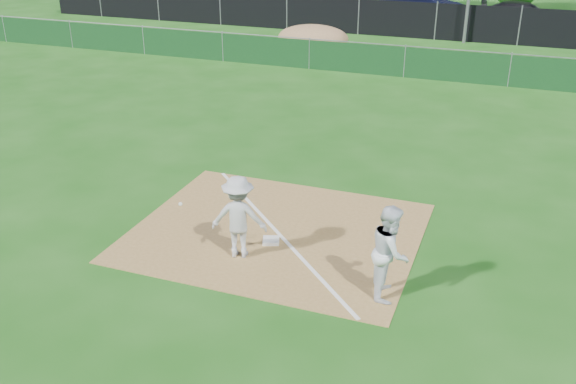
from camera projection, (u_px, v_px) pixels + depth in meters
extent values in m
plane|color=#164F10|center=(374.00, 113.00, 21.49)|extent=(90.00, 90.00, 0.00)
cube|color=olive|center=(276.00, 232.00, 13.83)|extent=(6.00, 5.00, 0.02)
cube|color=white|center=(276.00, 231.00, 13.82)|extent=(5.01, 5.01, 0.01)
cube|color=#0E3616|center=(404.00, 62.00, 25.50)|extent=(44.00, 0.05, 1.20)
ellipsoid|color=olive|center=(313.00, 38.00, 30.07)|extent=(3.38, 2.60, 1.17)
cube|color=black|center=(436.00, 22.00, 32.18)|extent=(46.00, 0.04, 1.80)
cube|color=black|center=(448.00, 23.00, 36.81)|extent=(46.00, 9.00, 0.01)
cube|color=silver|center=(271.00, 241.00, 13.38)|extent=(0.43, 0.43, 0.07)
imported|color=silver|center=(239.00, 217.00, 12.57)|extent=(1.22, 0.88, 1.71)
sphere|color=white|center=(180.00, 204.00, 12.56)|extent=(0.08, 0.08, 0.08)
imported|color=white|center=(390.00, 252.00, 11.32)|extent=(0.80, 0.95, 1.77)
imported|color=#A0A3A7|center=(314.00, 5.00, 38.37)|extent=(4.42, 2.71, 1.41)
imported|color=black|center=(422.00, 6.00, 37.29)|extent=(4.99, 2.04, 1.61)
imported|color=black|center=(524.00, 15.00, 35.19)|extent=(4.89, 2.35, 1.38)
cylinder|color=#382316|center=(515.00, 1.00, 40.96)|extent=(0.24, 0.24, 1.11)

